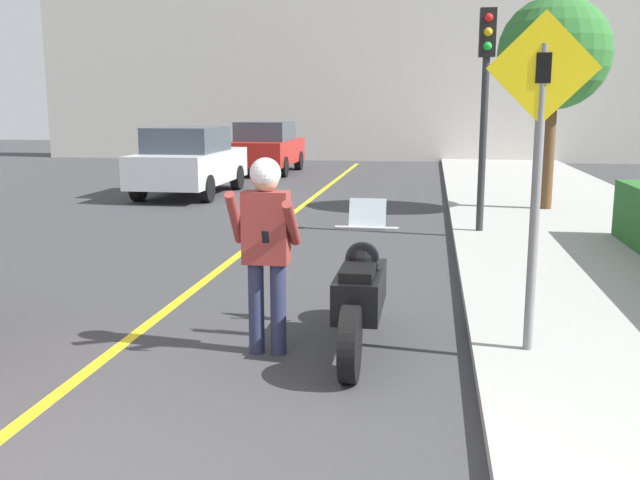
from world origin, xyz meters
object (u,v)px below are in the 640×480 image
(motorcycle, at_px, (360,294))
(parked_car_silver, at_px, (190,161))
(crossing_sign, at_px, (538,152))
(parked_car_red, at_px, (266,147))
(traffic_light, at_px, (486,78))
(person_biker, at_px, (266,235))
(street_tree, at_px, (554,54))

(motorcycle, relative_size, parked_car_silver, 0.54)
(crossing_sign, height_order, parked_car_red, crossing_sign)
(parked_car_silver, bearing_deg, parked_car_red, 85.01)
(crossing_sign, distance_m, parked_car_red, 18.01)
(parked_car_silver, relative_size, parked_car_red, 1.00)
(traffic_light, xyz_separation_m, parked_car_silver, (-6.73, 4.78, -1.77))
(parked_car_silver, xyz_separation_m, parked_car_red, (0.53, 6.07, 0.00))
(motorcycle, relative_size, traffic_light, 0.63)
(person_biker, distance_m, traffic_light, 6.74)
(crossing_sign, height_order, parked_car_silver, crossing_sign)
(street_tree, bearing_deg, person_biker, -112.43)
(traffic_light, bearing_deg, parked_car_red, 119.74)
(traffic_light, height_order, parked_car_red, traffic_light)
(person_biker, xyz_separation_m, parked_car_silver, (-4.49, 10.94, -0.22))
(traffic_light, bearing_deg, person_biker, -109.98)
(crossing_sign, distance_m, traffic_light, 6.08)
(crossing_sign, relative_size, parked_car_silver, 0.67)
(street_tree, height_order, parked_car_silver, street_tree)
(motorcycle, distance_m, crossing_sign, 1.97)
(crossing_sign, relative_size, street_tree, 0.67)
(motorcycle, height_order, parked_car_silver, parked_car_silver)
(parked_car_silver, bearing_deg, traffic_light, -35.37)
(traffic_light, xyz_separation_m, parked_car_red, (-6.20, 10.85, -1.77))
(motorcycle, xyz_separation_m, street_tree, (2.94, 8.79, 2.68))
(motorcycle, distance_m, street_tree, 9.65)
(parked_car_silver, height_order, parked_car_red, same)
(street_tree, xyz_separation_m, parked_car_silver, (-8.24, 1.86, -2.33))
(crossing_sign, relative_size, traffic_light, 0.78)
(crossing_sign, relative_size, parked_car_red, 0.67)
(parked_car_silver, bearing_deg, street_tree, -12.75)
(person_biker, distance_m, parked_car_red, 17.47)
(crossing_sign, bearing_deg, motorcycle, 174.40)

